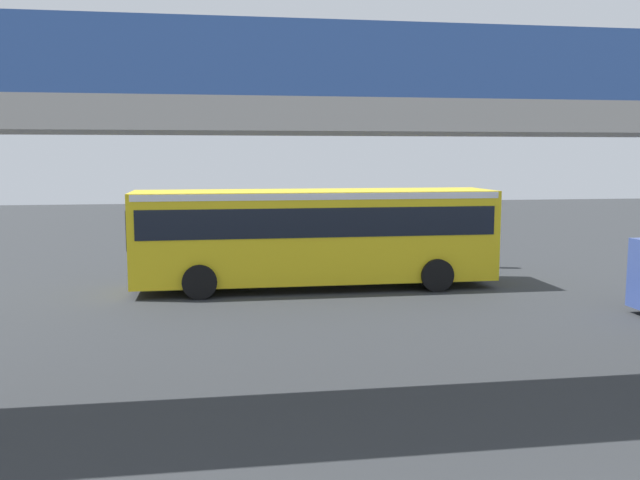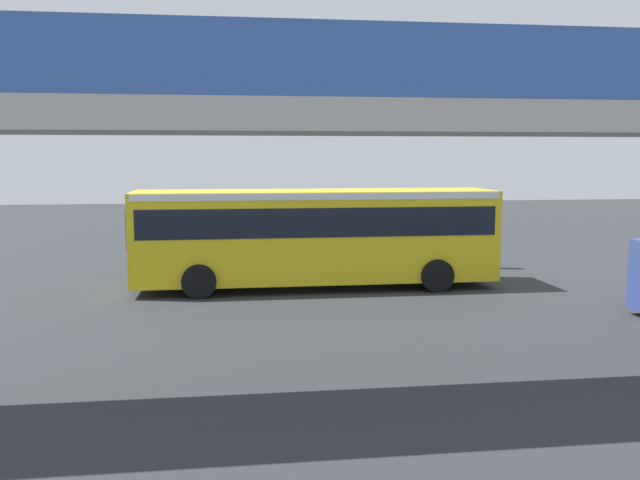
{
  "view_description": "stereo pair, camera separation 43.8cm",
  "coord_description": "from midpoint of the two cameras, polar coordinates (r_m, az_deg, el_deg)",
  "views": [
    {
      "loc": [
        3.15,
        21.89,
        4.27
      ],
      "look_at": [
        -0.17,
        0.74,
        1.6
      ],
      "focal_mm": 38.25,
      "sensor_mm": 36.0,
      "label": 1
    },
    {
      "loc": [
        2.71,
        21.96,
        4.27
      ],
      "look_at": [
        -0.17,
        0.74,
        1.6
      ],
      "focal_mm": 38.25,
      "sensor_mm": 36.0,
      "label": 2
    }
  ],
  "objects": [
    {
      "name": "ground",
      "position": [
        22.53,
        -0.13,
        -3.82
      ],
      "size": [
        80.0,
        80.0,
        0.0
      ],
      "primitive_type": "plane",
      "color": "#2D3033"
    },
    {
      "name": "city_bus",
      "position": [
        21.93,
        0.18,
        0.86
      ],
      "size": [
        11.54,
        2.85,
        3.15
      ],
      "color": "yellow",
      "rests_on": "ground"
    },
    {
      "name": "pedestrian",
      "position": [
        26.65,
        14.63,
        -0.42
      ],
      "size": [
        0.38,
        0.38,
        1.79
      ],
      "color": "#2D2D38",
      "rests_on": "ground"
    },
    {
      "name": "traffic_sign",
      "position": [
        27.24,
        2.82,
        2.09
      ],
      "size": [
        0.08,
        0.6,
        2.8
      ],
      "color": "slate",
      "rests_on": "ground"
    },
    {
      "name": "lane_dash_leftmost",
      "position": [
        25.66,
        8.05,
        -2.54
      ],
      "size": [
        2.0,
        0.2,
        0.01
      ],
      "primitive_type": "cube",
      "color": "silver",
      "rests_on": "ground"
    },
    {
      "name": "lane_dash_left",
      "position": [
        24.88,
        -0.86,
        -2.77
      ],
      "size": [
        2.0,
        0.2,
        0.01
      ],
      "primitive_type": "cube",
      "color": "silver",
      "rests_on": "ground"
    },
    {
      "name": "lane_dash_centre",
      "position": [
        24.73,
        -10.12,
        -2.94
      ],
      "size": [
        2.0,
        0.2,
        0.01
      ],
      "primitive_type": "cube",
      "color": "silver",
      "rests_on": "ground"
    },
    {
      "name": "pedestrian_overpass",
      "position": [
        11.69,
        6.84,
        8.26
      ],
      "size": [
        24.64,
        2.6,
        6.22
      ],
      "color": "#B2ADA5",
      "rests_on": "ground"
    }
  ]
}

